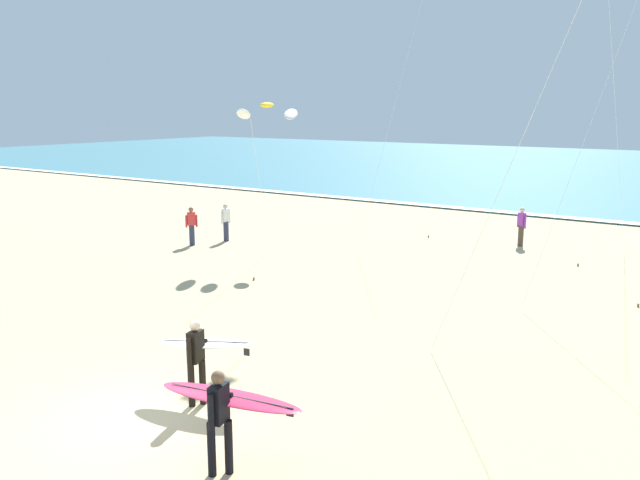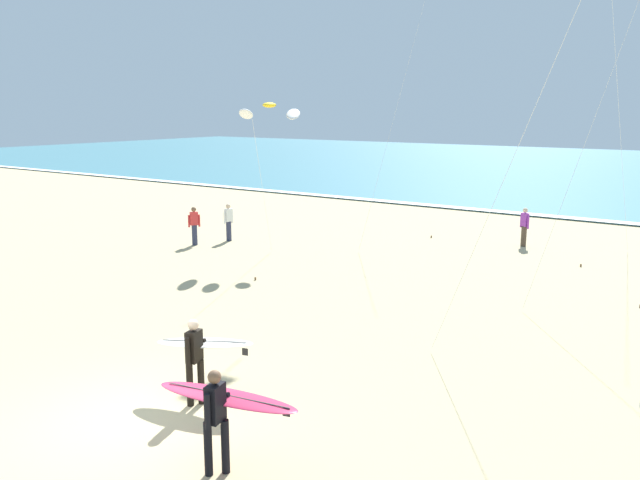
{
  "view_description": "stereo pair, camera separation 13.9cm",
  "coord_description": "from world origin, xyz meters",
  "px_view_note": "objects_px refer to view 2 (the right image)",
  "views": [
    {
      "loc": [
        9.06,
        -7.43,
        5.59
      ],
      "look_at": [
        0.37,
        5.33,
        2.49
      ],
      "focal_mm": 37.25,
      "sensor_mm": 36.0,
      "label": 1
    },
    {
      "loc": [
        9.17,
        -7.35,
        5.59
      ],
      "look_at": [
        0.37,
        5.33,
        2.49
      ],
      "focal_mm": 37.25,
      "sensor_mm": 36.0,
      "label": 2
    }
  ],
  "objects_px": {
    "surfer_lead": "(222,405)",
    "kite_arc_golden_high": "(269,111)",
    "bystander_purple_top": "(524,227)",
    "bystander_white_top": "(229,222)",
    "bystander_red_top": "(194,226)",
    "surfer_trailing": "(199,349)"
  },
  "relations": [
    {
      "from": "bystander_purple_top",
      "to": "bystander_red_top",
      "type": "height_order",
      "value": "same"
    },
    {
      "from": "surfer_lead",
      "to": "bystander_red_top",
      "type": "relative_size",
      "value": 1.58
    },
    {
      "from": "bystander_red_top",
      "to": "bystander_white_top",
      "type": "bearing_deg",
      "value": 68.84
    },
    {
      "from": "bystander_red_top",
      "to": "kite_arc_golden_high",
      "type": "bearing_deg",
      "value": 11.67
    },
    {
      "from": "bystander_red_top",
      "to": "bystander_white_top",
      "type": "xyz_separation_m",
      "value": [
        0.56,
        1.45,
        0.0
      ]
    },
    {
      "from": "surfer_lead",
      "to": "surfer_trailing",
      "type": "height_order",
      "value": "same"
    },
    {
      "from": "surfer_trailing",
      "to": "bystander_purple_top",
      "type": "relative_size",
      "value": 1.37
    },
    {
      "from": "surfer_trailing",
      "to": "bystander_white_top",
      "type": "relative_size",
      "value": 1.37
    },
    {
      "from": "surfer_lead",
      "to": "kite_arc_golden_high",
      "type": "distance_m",
      "value": 16.43
    },
    {
      "from": "surfer_trailing",
      "to": "kite_arc_golden_high",
      "type": "height_order",
      "value": "kite_arc_golden_high"
    },
    {
      "from": "surfer_lead",
      "to": "bystander_red_top",
      "type": "bearing_deg",
      "value": 136.71
    },
    {
      "from": "bystander_purple_top",
      "to": "bystander_white_top",
      "type": "xyz_separation_m",
      "value": [
        -10.66,
        -6.03,
        0.0
      ]
    },
    {
      "from": "bystander_red_top",
      "to": "surfer_lead",
      "type": "bearing_deg",
      "value": -43.29
    },
    {
      "from": "surfer_lead",
      "to": "bystander_purple_top",
      "type": "distance_m",
      "value": 19.62
    },
    {
      "from": "surfer_trailing",
      "to": "kite_arc_golden_high",
      "type": "bearing_deg",
      "value": 123.02
    },
    {
      "from": "surfer_trailing",
      "to": "kite_arc_golden_high",
      "type": "relative_size",
      "value": 0.38
    },
    {
      "from": "bystander_purple_top",
      "to": "bystander_white_top",
      "type": "bearing_deg",
      "value": -150.52
    },
    {
      "from": "bystander_purple_top",
      "to": "bystander_red_top",
      "type": "relative_size",
      "value": 1.0
    },
    {
      "from": "surfer_lead",
      "to": "bystander_red_top",
      "type": "height_order",
      "value": "surfer_lead"
    },
    {
      "from": "surfer_trailing",
      "to": "bystander_red_top",
      "type": "distance_m",
      "value": 15.06
    },
    {
      "from": "surfer_lead",
      "to": "bystander_white_top",
      "type": "distance_m",
      "value": 18.25
    },
    {
      "from": "bystander_white_top",
      "to": "bystander_red_top",
      "type": "bearing_deg",
      "value": -111.16
    }
  ]
}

